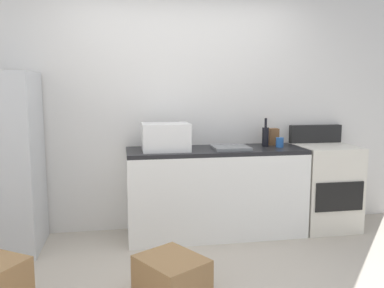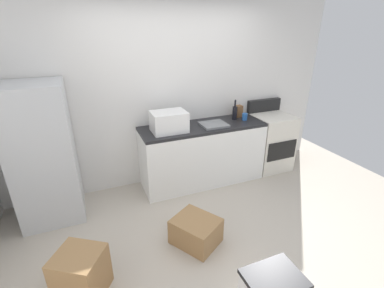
{
  "view_description": "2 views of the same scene",
  "coord_description": "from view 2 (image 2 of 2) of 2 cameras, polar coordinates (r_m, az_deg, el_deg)",
  "views": [
    {
      "loc": [
        -0.63,
        -2.67,
        1.5
      ],
      "look_at": [
        -0.04,
        0.68,
        1.03
      ],
      "focal_mm": 36.95,
      "sensor_mm": 36.0,
      "label": 1
    },
    {
      "loc": [
        -1.24,
        -2.14,
        2.2
      ],
      "look_at": [
        -0.07,
        0.72,
        0.86
      ],
      "focal_mm": 25.53,
      "sensor_mm": 36.0,
      "label": 2
    }
  ],
  "objects": [
    {
      "name": "wine_bottle",
      "position": [
        4.17,
        8.91,
        6.55
      ],
      "size": [
        0.07,
        0.07,
        0.3
      ],
      "color": "black",
      "rests_on": "kitchen_counter"
    },
    {
      "name": "cardboard_box_small",
      "position": [
        3.12,
        0.81,
        -17.72
      ],
      "size": [
        0.58,
        0.61,
        0.29
      ],
      "primitive_type": "cube",
      "rotation": [
        0.0,
        0.0,
        0.55
      ],
      "color": "olive",
      "rests_on": "ground_plane"
    },
    {
      "name": "ground_plane",
      "position": [
        3.3,
        6.11,
        -18.45
      ],
      "size": [
        6.0,
        6.0,
        0.0
      ],
      "primitive_type": "plane",
      "color": "#B2A899"
    },
    {
      "name": "wall_back",
      "position": [
        3.99,
        -3.74,
        10.35
      ],
      "size": [
        5.0,
        0.1,
        2.6
      ],
      "primitive_type": "cube",
      "color": "silver",
      "rests_on": "ground_plane"
    },
    {
      "name": "stove_oven",
      "position": [
        4.66,
        15.94,
        0.65
      ],
      "size": [
        0.6,
        0.61,
        1.1
      ],
      "color": "silver",
      "rests_on": "ground_plane"
    },
    {
      "name": "microwave",
      "position": [
        3.64,
        -4.85,
        4.68
      ],
      "size": [
        0.46,
        0.34,
        0.27
      ],
      "primitive_type": "cube",
      "color": "white",
      "rests_on": "kitchen_counter"
    },
    {
      "name": "cardboard_box_medium",
      "position": [
        2.8,
        -22.16,
        -23.79
      ],
      "size": [
        0.52,
        0.51,
        0.44
      ],
      "primitive_type": "cube",
      "rotation": [
        0.0,
        0.0,
        -0.58
      ],
      "color": "olive",
      "rests_on": "ground_plane"
    },
    {
      "name": "coffee_mug",
      "position": [
        4.19,
        10.95,
        5.63
      ],
      "size": [
        0.08,
        0.08,
        0.1
      ],
      "primitive_type": "cylinder",
      "color": "#2659A5",
      "rests_on": "kitchen_counter"
    },
    {
      "name": "refrigerator",
      "position": [
        3.6,
        -28.64,
        -2.03
      ],
      "size": [
        0.68,
        0.66,
        1.66
      ],
      "primitive_type": "cube",
      "color": "silver",
      "rests_on": "ground_plane"
    },
    {
      "name": "kitchen_counter",
      "position": [
        4.07,
        2.18,
        -2.07
      ],
      "size": [
        1.8,
        0.6,
        0.9
      ],
      "color": "white",
      "rests_on": "ground_plane"
    },
    {
      "name": "sink_basin",
      "position": [
        3.89,
        4.55,
        4.08
      ],
      "size": [
        0.36,
        0.32,
        0.03
      ],
      "primitive_type": "cube",
      "color": "slate",
      "rests_on": "kitchen_counter"
    },
    {
      "name": "knife_block",
      "position": [
        4.31,
        9.69,
        6.79
      ],
      "size": [
        0.1,
        0.1,
        0.18
      ],
      "primitive_type": "cube",
      "color": "brown",
      "rests_on": "kitchen_counter"
    }
  ]
}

